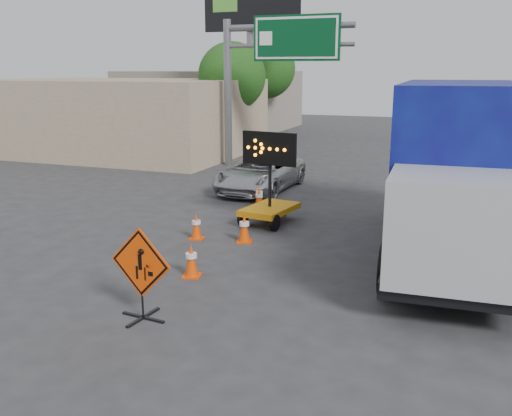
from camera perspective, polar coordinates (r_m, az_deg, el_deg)
The scene contains 16 objects.
ground at distance 9.81m, azimuth -10.41°, elevation -14.17°, with size 100.00×100.00×0.00m, color #2D2D30.
storefront_left_near at distance 33.19m, azimuth -13.46°, elevation 8.94°, with size 14.00×10.00×4.00m, color tan.
storefront_left_far at distance 45.83m, azimuth -4.53°, elevation 10.73°, with size 12.00×10.00×4.40m, color gray.
highway_gantry at distance 26.88m, azimuth 1.26°, elevation 14.82°, with size 6.18×0.38×6.90m.
billboard at distance 35.77m, azimuth -0.43°, elevation 18.21°, with size 6.10×0.54×9.85m.
tree_left_near at distance 31.95m, azimuth -2.42°, elevation 13.01°, with size 3.71×3.71×6.03m.
tree_left_far at distance 39.76m, azimuth 0.92°, elevation 13.78°, with size 4.10×4.10×6.66m.
construction_sign at distance 10.75m, azimuth -11.43°, elevation -6.24°, with size 1.33×0.95×1.77m.
arrow_board at distance 17.18m, azimuth 1.39°, elevation 0.49°, with size 1.74×2.10×2.77m.
pickup_truck at distance 21.91m, azimuth 0.46°, elevation 3.55°, with size 2.28×4.94×1.37m, color #B0B2B7.
box_truck at distance 14.67m, azimuth 19.38°, elevation 2.61°, with size 3.23×9.06×4.24m.
cone_a at distance 12.90m, azimuth -6.48°, elevation -5.18°, with size 0.47×0.47×0.79m.
cone_b at distance 15.72m, azimuth -5.98°, elevation -1.79°, with size 0.41×0.41×0.74m.
cone_c at distance 15.34m, azimuth -1.18°, elevation -1.98°, with size 0.51×0.51×0.81m.
cone_d at distance 18.93m, azimuth 0.31°, elevation 0.95°, with size 0.48×0.48×0.74m.
cone_e at distance 19.48m, azimuth 0.32°, elevation 1.28°, with size 0.46×0.46×0.72m.
Camera 1 is at (4.65, -7.34, 4.55)m, focal length 40.00 mm.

